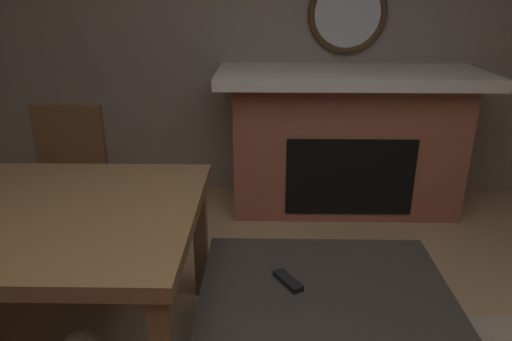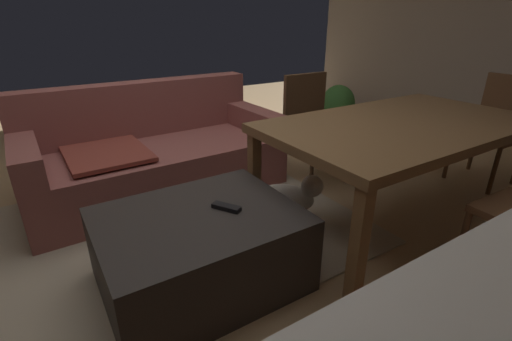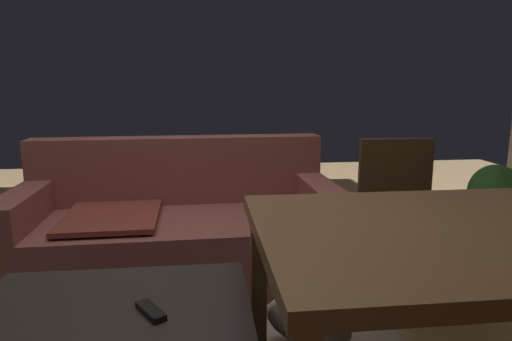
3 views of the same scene
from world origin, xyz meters
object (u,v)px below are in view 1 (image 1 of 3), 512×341
object	(u,v)px
fireplace	(345,140)
round_wall_mirror	(348,14)
tv_remote	(288,281)
dining_chair_south	(66,174)
ottoman_coffee_table	(322,330)

from	to	relation	value
fireplace	round_wall_mirror	size ratio (longest dim) A/B	3.22
tv_remote	dining_chair_south	bearing A→B (deg)	-68.16
tv_remote	round_wall_mirror	bearing A→B (deg)	-135.32
tv_remote	dining_chair_south	xyz separation A→B (m)	(1.32, -0.99, 0.08)
fireplace	round_wall_mirror	distance (m)	0.92
tv_remote	dining_chair_south	size ratio (longest dim) A/B	0.17
round_wall_mirror	dining_chair_south	bearing A→B (deg)	28.49
round_wall_mirror	tv_remote	size ratio (longest dim) A/B	3.63
ottoman_coffee_table	tv_remote	bearing A→B (deg)	-10.69
round_wall_mirror	ottoman_coffee_table	world-z (taller)	round_wall_mirror
round_wall_mirror	fireplace	bearing A→B (deg)	90.00
round_wall_mirror	tv_remote	distance (m)	2.25
ottoman_coffee_table	fireplace	bearing A→B (deg)	-101.36
ottoman_coffee_table	dining_chair_south	distance (m)	1.81
fireplace	dining_chair_south	world-z (taller)	fireplace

